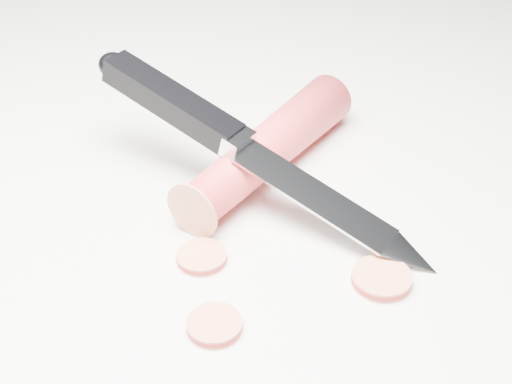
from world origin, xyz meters
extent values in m
plane|color=silver|center=(0.00, 0.00, 0.00)|extent=(2.40, 2.40, 0.00)
cylinder|color=red|center=(0.05, 0.11, 0.02)|extent=(0.16, 0.16, 0.04)
cylinder|color=#D56F4D|center=(0.10, -0.03, 0.00)|extent=(0.04, 0.04, 0.01)
cylinder|color=#D56F4D|center=(-0.01, -0.04, 0.00)|extent=(0.03, 0.03, 0.01)
cylinder|color=#D56F4D|center=(-0.01, 0.02, 0.00)|extent=(0.03, 0.03, 0.01)
camera|label=1|loc=(-0.05, -0.33, 0.31)|focal=50.00mm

